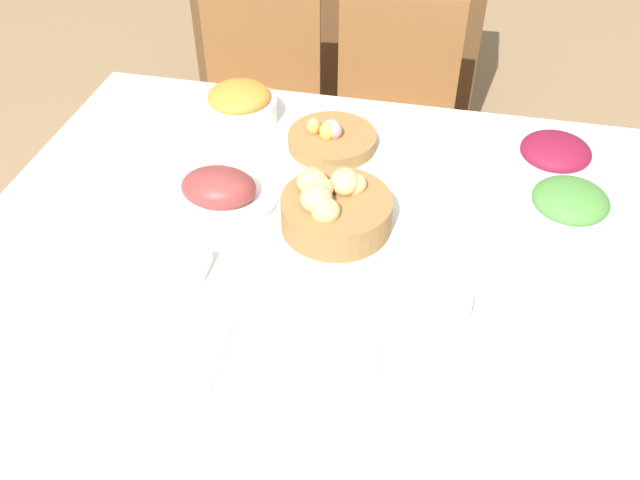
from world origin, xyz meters
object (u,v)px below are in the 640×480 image
Objects in this scene: beet_salad_bowl at (554,158)px; knife at (395,382)px; ham_platter at (219,190)px; green_salad_bowl at (568,210)px; sideboard at (341,24)px; egg_basket at (332,138)px; fork at (221,352)px; chair_far_center at (389,122)px; bread_basket at (334,207)px; chair_far_left at (257,107)px; drinking_cup at (452,314)px; carrot_bowl at (240,104)px; butter_dish at (182,263)px; spoon at (412,385)px; dinner_plate at (306,366)px.

beet_salad_bowl reaches higher than knife.
green_salad_bowl reaches higher than ham_platter.
sideboard is 5.22× the size of egg_basket.
green_salad_bowl reaches higher than fork.
bread_basket is (-0.02, -0.91, 0.34)m from chair_far_center.
fork is (0.33, -1.30, 0.29)m from chair_far_left.
bread_basket is at bearing -168.82° from green_salad_bowl.
ham_platter is 1.44× the size of knife.
bread_basket reaches higher than beet_salad_bowl.
egg_basket is at bearing 107.38° from knife.
knife is 2.43× the size of drinking_cup.
chair_far_center is 0.72m from carrot_bowl.
drinking_cup is at bearing -27.37° from ham_platter.
egg_basket is 1.18× the size of green_salad_bowl.
green_salad_bowl is (0.56, -0.21, 0.03)m from egg_basket.
butter_dish is at bearing -84.67° from carrot_bowl.
carrot_bowl is 0.94m from spoon.
spoon is at bearing -79.84° from chair_far_center.
sideboard is at bearing 88.14° from carrot_bowl.
fork is at bearing -94.98° from chair_far_center.
dinner_plate is (0.03, -0.39, -0.04)m from bread_basket.
chair_far_center is 3.90× the size of egg_basket.
sideboard is at bearing 91.91° from fork.
sideboard is 1.74m from green_salad_bowl.
bread_basket is at bearing 137.72° from drinking_cup.
butter_dish is (0.00, -0.24, -0.01)m from ham_platter.
chair_far_center is 11.37× the size of drinking_cup.
beet_salad_bowl is (0.80, -0.07, -0.01)m from carrot_bowl.
chair_far_left is at bearing 110.46° from dinner_plate.
carrot_bowl is 0.58m from butter_dish.
spoon is (-0.26, -0.70, -0.04)m from beet_salad_bowl.
green_salad_bowl is (0.77, 0.06, 0.02)m from ham_platter.
bread_basket is at bearing -79.95° from sideboard.
green_salad_bowl is at bearing 11.18° from bread_basket.
ham_platter is at bearing -127.99° from egg_basket.
beet_salad_bowl is 0.59m from drinking_cup.
butter_dish is (0.05, -0.58, -0.03)m from carrot_bowl.
bread_basket is 0.50m from carrot_bowl.
sideboard reaches higher than chair_far_center.
chair_far_center is 4.51× the size of beet_salad_bowl.
drinking_cup is (0.25, -1.15, 0.32)m from chair_far_center.
carrot_bowl is at bearing 133.94° from drinking_cup.
egg_basket is 1.15× the size of carrot_bowl.
beet_salad_bowl is 0.83m from dinner_plate.
sideboard is 2.10m from spoon.
chair_far_left reaches higher than carrot_bowl.
knife is at bearing -64.59° from bread_basket.
ham_platter is at bearing -160.31° from beet_salad_bowl.
butter_dish is (-0.29, -1.11, 0.30)m from chair_far_center.
chair_far_center is 1.19m from butter_dish.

